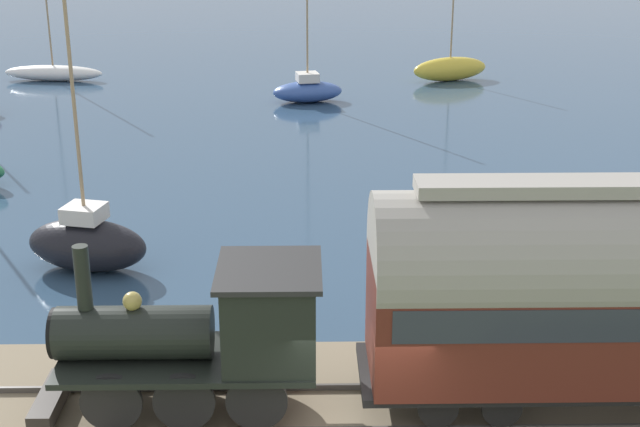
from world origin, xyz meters
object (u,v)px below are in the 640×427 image
Objects in this scene: steam_locomotive at (212,329)px; sailboat_yellow at (450,69)px; sailboat_white at (53,72)px; sailboat_black at (87,242)px; passenger_coach at (615,287)px; sailboat_blue at (308,90)px; rowboat_far_out at (581,208)px.

steam_locomotive is 0.98× the size of sailboat_yellow.
sailboat_white is 28.54m from sailboat_black.
sailboat_black reaches higher than passenger_coach.
sailboat_white is (35.48, 20.03, -2.53)m from passenger_coach.
sailboat_yellow is (5.41, -8.11, 0.06)m from sailboat_blue.
sailboat_black is at bearing 27.93° from steam_locomotive.
sailboat_black reaches higher than steam_locomotive.
steam_locomotive is 0.69× the size of sailboat_black.
sailboat_yellow is 2.20× the size of rowboat_far_out.
sailboat_yellow is 30.55m from sailboat_black.
steam_locomotive is at bearing -138.09° from sailboat_black.
sailboat_blue reaches higher than rowboat_far_out.
sailboat_white is 22.52m from sailboat_yellow.
steam_locomotive is 2.15× the size of rowboat_far_out.
sailboat_blue is 1.05× the size of sailboat_black.
rowboat_far_out is (-22.86, -23.42, -0.34)m from sailboat_white.
steam_locomotive is 0.59× the size of sailboat_white.
sailboat_white is at bearing 52.03° from rowboat_far_out.
sailboat_white is 1.17× the size of sailboat_black.
passenger_coach is 1.02× the size of sailboat_white.
steam_locomotive is 7.57m from passenger_coach.
sailboat_black is 3.12× the size of rowboat_far_out.
passenger_coach is at bearing -144.50° from sailboat_white.
sailboat_black is at bearing 132.10° from sailboat_yellow.
sailboat_blue is at bearing 34.15° from rowboat_far_out.
passenger_coach is 30.32m from sailboat_blue.
rowboat_far_out is (12.62, -3.39, -2.87)m from passenger_coach.
sailboat_black is 15.90m from rowboat_far_out.
sailboat_black is (-27.34, -8.18, 0.30)m from sailboat_white.
steam_locomotive is 0.57× the size of passenger_coach.
rowboat_far_out is at bearing -128.26° from sailboat_white.
sailboat_blue reaches higher than passenger_coach.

